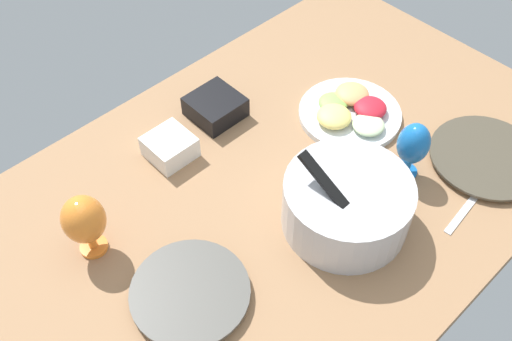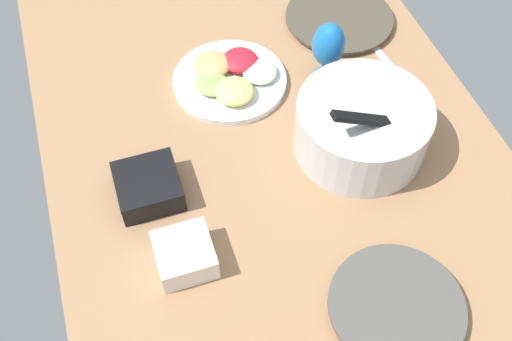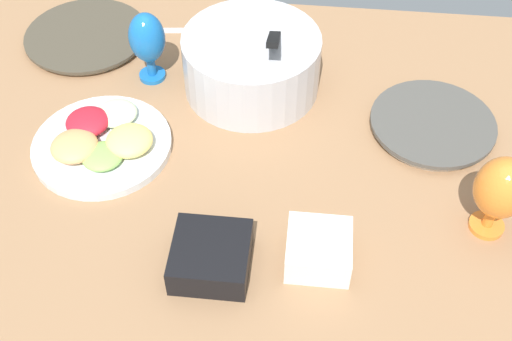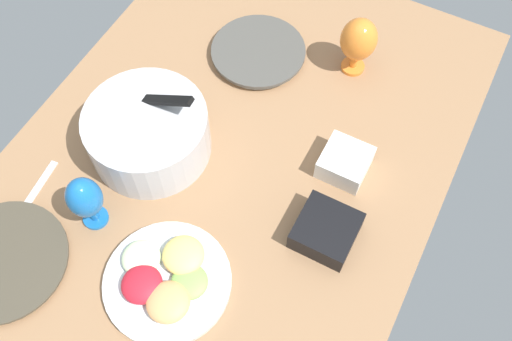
{
  "view_description": "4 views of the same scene",
  "coord_description": "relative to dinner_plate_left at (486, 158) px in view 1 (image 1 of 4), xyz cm",
  "views": [
    {
      "loc": [
        72.02,
        63.9,
        115.88
      ],
      "look_at": [
        6.51,
        -5.09,
        3.79
      ],
      "focal_mm": 41.21,
      "sensor_mm": 36.0,
      "label": 1
    },
    {
      "loc": [
        75.25,
        -31.13,
        109.65
      ],
      "look_at": [
        2.02,
        -6.98,
        3.79
      ],
      "focal_mm": 42.12,
      "sensor_mm": 36.0,
      "label": 2
    },
    {
      "loc": [
        12.96,
        -94.78,
        99.19
      ],
      "look_at": [
        4.02,
        -10.02,
        3.79
      ],
      "focal_mm": 46.44,
      "sensor_mm": 36.0,
      "label": 3
    },
    {
      "loc": [
        -55.61,
        -40.33,
        123.2
      ],
      "look_at": [
        4.39,
        -8.82,
        3.79
      ],
      "focal_mm": 39.93,
      "sensor_mm": 36.0,
      "label": 4
    }
  ],
  "objects": [
    {
      "name": "hurricane_glass_orange",
      "position": [
        89.69,
        -47.81,
        9.81
      ],
      "size": [
        9.77,
        9.77,
        17.5
      ],
      "color": "orange",
      "rests_on": "ground_plane"
    },
    {
      "name": "dinner_plate_right",
      "position": [
        81.4,
        -22.61,
        0.27
      ],
      "size": [
        26.41,
        26.41,
        2.52
      ],
      "color": "silver",
      "rests_on": "ground_plane"
    },
    {
      "name": "dinner_plate_left",
      "position": [
        0.0,
        0.0,
        0.0
      ],
      "size": [
        29.58,
        29.58,
        2.0
      ],
      "color": "beige",
      "rests_on": "ground_plane"
    },
    {
      "name": "fork_by_left_plate",
      "position": [
        17.82,
        5.54,
        -0.74
      ],
      "size": [
        18.09,
        3.69,
        0.6
      ],
      "primitive_type": "cube",
      "rotation": [
        0.0,
        0.0,
        0.11
      ],
      "color": "silver",
      "rests_on": "ground_plane"
    },
    {
      "name": "fruit_platter",
      "position": [
        13.34,
        -35.25,
        1.06
      ],
      "size": [
        28.65,
        28.65,
        5.53
      ],
      "color": "silver",
      "rests_on": "ground_plane"
    },
    {
      "name": "hurricane_glass_blue",
      "position": [
        18.78,
        -11.92,
        9.42
      ],
      "size": [
        8.03,
        8.03,
        17.03
      ],
      "color": "blue",
      "rests_on": "ground_plane"
    },
    {
      "name": "mixing_bowl",
      "position": [
        41.5,
        -12.86,
        6.19
      ],
      "size": [
        30.11,
        30.11,
        20.54
      ],
      "color": "silver",
      "rests_on": "ground_plane"
    },
    {
      "name": "ground_plane",
      "position": [
        41.82,
        -31.56,
        -3.04
      ],
      "size": [
        160.0,
        104.0,
        4.0
      ],
      "primitive_type": "cube",
      "color": "#99704C"
    },
    {
      "name": "square_bowl_black",
      "position": [
        40.04,
        -61.78,
        2.31
      ],
      "size": [
        13.5,
        13.5,
        6.02
      ],
      "color": "black",
      "rests_on": "ground_plane"
    },
    {
      "name": "square_bowl_white",
      "position": [
        58.7,
        -58.42,
        2.42
      ],
      "size": [
        11.32,
        11.32,
        6.21
      ],
      "color": "white",
      "rests_on": "ground_plane"
    }
  ]
}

